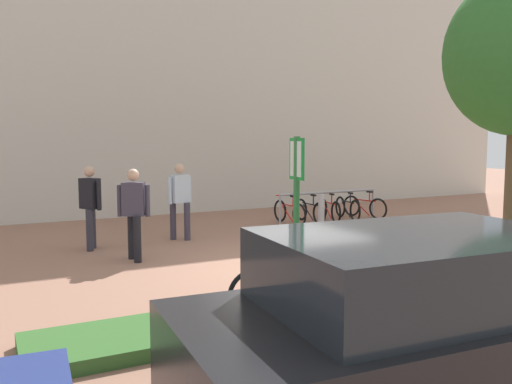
{
  "coord_description": "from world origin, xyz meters",
  "views": [
    {
      "loc": [
        -4.66,
        -8.12,
        2.28
      ],
      "look_at": [
        0.04,
        1.06,
        1.24
      ],
      "focal_mm": 37.38,
      "sensor_mm": 36.0,
      "label": 1
    }
  ],
  "objects_px": {
    "bollard_steel": "(321,212)",
    "person_shirt_blue": "(180,197)",
    "bike_at_sign": "(290,289)",
    "person_suited_dark": "(134,209)",
    "car_black_suv": "(432,327)",
    "person_suited_navy": "(90,202)",
    "parking_sign_post": "(296,200)",
    "bike_rack_cluster": "(329,209)"
  },
  "relations": [
    {
      "from": "person_shirt_blue",
      "to": "parking_sign_post",
      "type": "bearing_deg",
      "value": -94.04
    },
    {
      "from": "bike_at_sign",
      "to": "bike_rack_cluster",
      "type": "bearing_deg",
      "value": 51.61
    },
    {
      "from": "person_shirt_blue",
      "to": "person_suited_navy",
      "type": "bearing_deg",
      "value": -175.07
    },
    {
      "from": "bike_at_sign",
      "to": "person_suited_navy",
      "type": "bearing_deg",
      "value": 105.79
    },
    {
      "from": "parking_sign_post",
      "to": "bike_at_sign",
      "type": "relative_size",
      "value": 1.37
    },
    {
      "from": "bollard_steel",
      "to": "person_suited_navy",
      "type": "distance_m",
      "value": 5.56
    },
    {
      "from": "person_shirt_blue",
      "to": "person_suited_dark",
      "type": "height_order",
      "value": "same"
    },
    {
      "from": "person_suited_dark",
      "to": "person_shirt_blue",
      "type": "bearing_deg",
      "value": 47.65
    },
    {
      "from": "bollard_steel",
      "to": "person_suited_navy",
      "type": "height_order",
      "value": "person_suited_navy"
    },
    {
      "from": "bike_at_sign",
      "to": "parking_sign_post",
      "type": "bearing_deg",
      "value": -55.28
    },
    {
      "from": "bike_at_sign",
      "to": "person_shirt_blue",
      "type": "height_order",
      "value": "person_shirt_blue"
    },
    {
      "from": "bollard_steel",
      "to": "person_suited_dark",
      "type": "distance_m",
      "value": 5.16
    },
    {
      "from": "bollard_steel",
      "to": "person_suited_dark",
      "type": "xyz_separation_m",
      "value": [
        -4.99,
        -1.21,
        0.53
      ]
    },
    {
      "from": "person_suited_navy",
      "to": "person_suited_dark",
      "type": "xyz_separation_m",
      "value": [
        0.54,
        -1.4,
        0.0
      ]
    },
    {
      "from": "bollard_steel",
      "to": "car_black_suv",
      "type": "xyz_separation_m",
      "value": [
        -4.26,
        -7.87,
        0.31
      ]
    },
    {
      "from": "bike_at_sign",
      "to": "person_suited_navy",
      "type": "height_order",
      "value": "person_suited_navy"
    },
    {
      "from": "bike_at_sign",
      "to": "bike_rack_cluster",
      "type": "height_order",
      "value": "bike_at_sign"
    },
    {
      "from": "parking_sign_post",
      "to": "person_suited_dark",
      "type": "bearing_deg",
      "value": 104.29
    },
    {
      "from": "bike_at_sign",
      "to": "person_shirt_blue",
      "type": "relative_size",
      "value": 0.97
    },
    {
      "from": "bike_at_sign",
      "to": "person_shirt_blue",
      "type": "xyz_separation_m",
      "value": [
        0.45,
        5.57,
        0.63
      ]
    },
    {
      "from": "bike_rack_cluster",
      "to": "person_shirt_blue",
      "type": "relative_size",
      "value": 1.87
    },
    {
      "from": "person_suited_navy",
      "to": "parking_sign_post",
      "type": "bearing_deg",
      "value": -73.94
    },
    {
      "from": "person_suited_dark",
      "to": "bike_rack_cluster",
      "type": "bearing_deg",
      "value": 21.31
    },
    {
      "from": "bollard_steel",
      "to": "person_shirt_blue",
      "type": "xyz_separation_m",
      "value": [
        -3.56,
        0.36,
        0.53
      ]
    },
    {
      "from": "bike_rack_cluster",
      "to": "person_shirt_blue",
      "type": "bearing_deg",
      "value": -170.42
    },
    {
      "from": "bike_at_sign",
      "to": "person_suited_dark",
      "type": "height_order",
      "value": "person_suited_dark"
    },
    {
      "from": "bollard_steel",
      "to": "person_shirt_blue",
      "type": "bearing_deg",
      "value": 174.16
    },
    {
      "from": "bike_rack_cluster",
      "to": "car_black_suv",
      "type": "xyz_separation_m",
      "value": [
        -5.28,
        -9.01,
        0.41
      ]
    },
    {
      "from": "bike_rack_cluster",
      "to": "bollard_steel",
      "type": "height_order",
      "value": "bollard_steel"
    },
    {
      "from": "bollard_steel",
      "to": "car_black_suv",
      "type": "bearing_deg",
      "value": -118.4
    },
    {
      "from": "bike_rack_cluster",
      "to": "person_shirt_blue",
      "type": "xyz_separation_m",
      "value": [
        -4.58,
        -0.77,
        0.64
      ]
    },
    {
      "from": "bike_rack_cluster",
      "to": "car_black_suv",
      "type": "height_order",
      "value": "car_black_suv"
    },
    {
      "from": "parking_sign_post",
      "to": "person_shirt_blue",
      "type": "distance_m",
      "value": 5.68
    },
    {
      "from": "bike_rack_cluster",
      "to": "car_black_suv",
      "type": "bearing_deg",
      "value": -120.35
    },
    {
      "from": "person_shirt_blue",
      "to": "person_suited_navy",
      "type": "relative_size",
      "value": 1.0
    },
    {
      "from": "person_suited_navy",
      "to": "car_black_suv",
      "type": "xyz_separation_m",
      "value": [
        1.28,
        -8.06,
        -0.23
      ]
    },
    {
      "from": "bollard_steel",
      "to": "car_black_suv",
      "type": "distance_m",
      "value": 8.95
    },
    {
      "from": "parking_sign_post",
      "to": "bollard_steel",
      "type": "relative_size",
      "value": 2.56
    },
    {
      "from": "bike_at_sign",
      "to": "person_suited_dark",
      "type": "xyz_separation_m",
      "value": [
        -0.99,
        4.0,
        0.63
      ]
    },
    {
      "from": "parking_sign_post",
      "to": "person_suited_navy",
      "type": "bearing_deg",
      "value": 106.06
    },
    {
      "from": "bollard_steel",
      "to": "person_suited_navy",
      "type": "relative_size",
      "value": 0.52
    },
    {
      "from": "parking_sign_post",
      "to": "bike_rack_cluster",
      "type": "height_order",
      "value": "parking_sign_post"
    }
  ]
}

